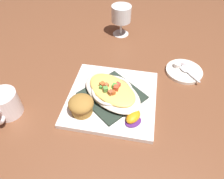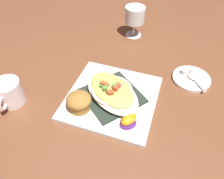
% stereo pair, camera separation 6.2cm
% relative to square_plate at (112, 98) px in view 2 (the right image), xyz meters
% --- Properties ---
extents(ground_plane, '(2.60, 2.60, 0.00)m').
position_rel_square_plate_xyz_m(ground_plane, '(0.00, 0.00, -0.01)').
color(ground_plane, brown).
extents(square_plate, '(0.27, 0.27, 0.01)m').
position_rel_square_plate_xyz_m(square_plate, '(0.00, 0.00, 0.00)').
color(square_plate, silver).
rests_on(square_plate, ground_plane).
extents(folded_napkin, '(0.22, 0.22, 0.01)m').
position_rel_square_plate_xyz_m(folded_napkin, '(0.00, 0.00, 0.01)').
color(folded_napkin, '#253228').
rests_on(folded_napkin, square_plate).
extents(gratin_dish, '(0.22, 0.23, 0.05)m').
position_rel_square_plate_xyz_m(gratin_dish, '(0.00, -0.00, 0.03)').
color(gratin_dish, silver).
rests_on(gratin_dish, folded_napkin).
extents(muffin, '(0.07, 0.07, 0.05)m').
position_rel_square_plate_xyz_m(muffin, '(0.07, -0.08, 0.04)').
color(muffin, olive).
rests_on(muffin, square_plate).
extents(orange_garnish, '(0.07, 0.06, 0.02)m').
position_rel_square_plate_xyz_m(orange_garnish, '(0.08, 0.07, 0.02)').
color(orange_garnish, '#4C2169').
rests_on(orange_garnish, square_plate).
extents(coffee_mug, '(0.11, 0.08, 0.08)m').
position_rel_square_plate_xyz_m(coffee_mug, '(0.10, -0.29, 0.03)').
color(coffee_mug, white).
rests_on(coffee_mug, ground_plane).
extents(stemmed_glass, '(0.08, 0.08, 0.12)m').
position_rel_square_plate_xyz_m(stemmed_glass, '(-0.38, -0.02, 0.08)').
color(stemmed_glass, white).
rests_on(stemmed_glass, ground_plane).
extents(creamer_saucer, '(0.13, 0.13, 0.01)m').
position_rel_square_plate_xyz_m(creamer_saucer, '(-0.16, 0.23, -0.00)').
color(creamer_saucer, silver).
rests_on(creamer_saucer, ground_plane).
extents(spoon, '(0.08, 0.07, 0.01)m').
position_rel_square_plate_xyz_m(spoon, '(-0.16, 0.23, 0.01)').
color(spoon, silver).
rests_on(spoon, creamer_saucer).
extents(creamer_cup_0, '(0.02, 0.02, 0.02)m').
position_rel_square_plate_xyz_m(creamer_cup_0, '(-0.19, 0.22, 0.01)').
color(creamer_cup_0, white).
rests_on(creamer_cup_0, creamer_saucer).
extents(creamer_cup_1, '(0.02, 0.02, 0.02)m').
position_rel_square_plate_xyz_m(creamer_cup_1, '(-0.18, 0.20, 0.01)').
color(creamer_cup_1, white).
rests_on(creamer_cup_1, creamer_saucer).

